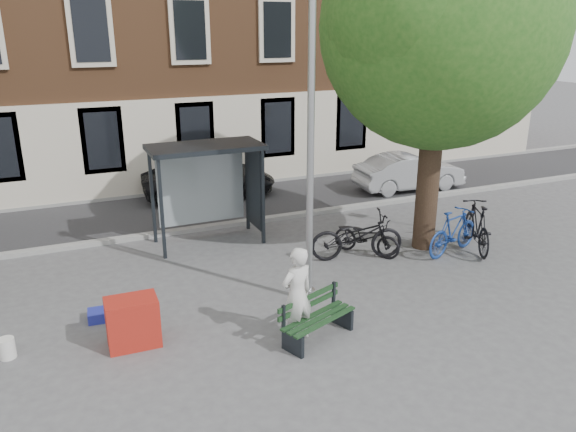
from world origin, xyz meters
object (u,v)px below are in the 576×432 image
(painter, at_px, (297,294))
(red_stand, at_px, (133,322))
(bench, at_px, (317,320))
(bike_b, at_px, (453,232))
(lamppost, at_px, (310,170))
(car_silver, at_px, (409,172))
(bike_a, at_px, (357,236))
(car_dark, at_px, (209,178))
(bike_c, at_px, (367,237))
(bike_d, at_px, (477,226))
(notice_sign, at_px, (429,182))
(bus_shelter, at_px, (220,170))

(painter, distance_m, red_stand, 2.96)
(bench, xyz_separation_m, bike_b, (4.92, 2.29, 0.21))
(lamppost, height_order, car_silver, lamppost)
(bench, xyz_separation_m, bike_a, (2.53, 2.93, 0.23))
(lamppost, bearing_deg, car_dark, 88.63)
(bike_a, distance_m, bike_b, 2.48)
(bike_b, distance_m, car_silver, 5.84)
(bike_c, distance_m, car_silver, 6.32)
(bike_a, distance_m, bike_d, 3.20)
(car_dark, bearing_deg, lamppost, -175.40)
(bike_c, relative_size, red_stand, 1.94)
(bike_c, xyz_separation_m, car_silver, (4.42, 4.52, 0.17))
(painter, xyz_separation_m, red_stand, (-2.76, 0.98, -0.45))
(painter, relative_size, bench, 1.10)
(bike_d, height_order, car_silver, car_silver)
(bike_b, bearing_deg, bike_a, 58.04)
(lamppost, distance_m, bike_d, 5.63)
(lamppost, height_order, bike_c, lamppost)
(bench, distance_m, car_dark, 9.63)
(painter, bearing_deg, bike_b, -170.84)
(bike_b, xyz_separation_m, bike_d, (0.74, -0.02, 0.05))
(painter, bearing_deg, bench, 147.53)
(bike_a, xyz_separation_m, red_stand, (-5.62, -1.83, -0.15))
(car_dark, height_order, notice_sign, notice_sign)
(bus_shelter, relative_size, red_stand, 3.17)
(bike_c, bearing_deg, notice_sign, -13.64)
(car_dark, xyz_separation_m, notice_sign, (4.75, -5.48, 0.72))
(bike_d, relative_size, car_dark, 0.47)
(bike_a, relative_size, car_dark, 0.51)
(red_stand, relative_size, notice_sign, 0.49)
(bus_shelter, distance_m, painter, 5.53)
(painter, xyz_separation_m, bike_b, (5.26, 2.17, -0.32))
(car_dark, xyz_separation_m, car_silver, (6.61, -2.00, 0.02))
(car_dark, bearing_deg, bike_c, -155.47)
(car_dark, bearing_deg, bike_b, -144.17)
(bench, relative_size, bike_d, 0.78)
(painter, distance_m, bike_b, 5.70)
(bike_c, distance_m, bike_d, 2.87)
(bike_b, bearing_deg, bench, 98.04)
(painter, xyz_separation_m, bike_a, (2.87, 2.81, -0.30))
(lamppost, bearing_deg, bike_a, 36.74)
(painter, relative_size, car_silver, 0.47)
(bike_c, distance_m, car_dark, 6.87)
(bus_shelter, height_order, bench, bus_shelter)
(lamppost, distance_m, bike_b, 4.99)
(bike_a, bearing_deg, bike_c, -52.72)
(painter, height_order, bike_b, painter)
(painter, relative_size, bike_d, 0.86)
(car_dark, height_order, red_stand, car_dark)
(painter, bearing_deg, bike_d, -173.50)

